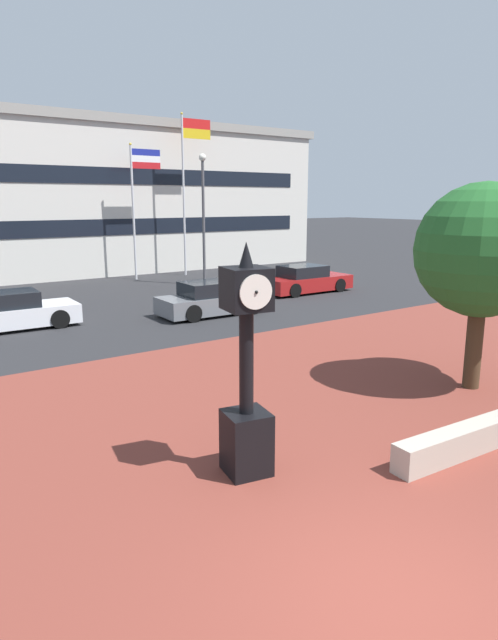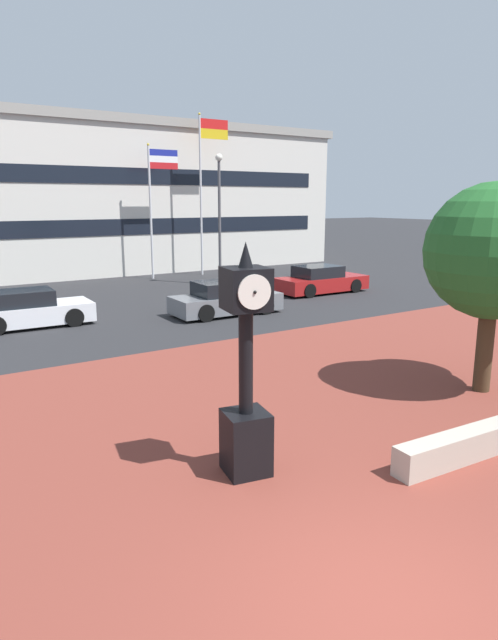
{
  "view_description": "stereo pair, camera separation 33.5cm",
  "coord_description": "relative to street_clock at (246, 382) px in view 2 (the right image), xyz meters",
  "views": [
    {
      "loc": [
        -4.27,
        -3.26,
        4.26
      ],
      "look_at": [
        0.46,
        3.47,
        2.45
      ],
      "focal_mm": 30.65,
      "sensor_mm": 36.0,
      "label": 1
    },
    {
      "loc": [
        -3.99,
        -3.44,
        4.26
      ],
      "look_at": [
        0.46,
        3.47,
        2.45
      ],
      "focal_mm": 30.65,
      "sensor_mm": 36.0,
      "label": 2
    }
  ],
  "objects": [
    {
      "name": "ground_plane",
      "position": [
        -0.31,
        -3.33,
        -1.52
      ],
      "size": [
        200.0,
        200.0,
        0.0
      ],
      "primitive_type": "plane",
      "color": "#262628"
    },
    {
      "name": "plaza_brick_paving",
      "position": [
        -0.31,
        0.08,
        -1.52
      ],
      "size": [
        44.0,
        14.82,
        0.01
      ],
      "primitive_type": "cube",
      "color": "brown",
      "rests_on": "ground"
    },
    {
      "name": "planter_wall",
      "position": [
        3.45,
        -1.62,
        -1.27
      ],
      "size": [
        3.22,
        0.59,
        0.5
      ],
      "primitive_type": "cube",
      "rotation": [
        0.0,
        0.0,
        -0.06
      ],
      "color": "#ADA393",
      "rests_on": "ground"
    },
    {
      "name": "street_clock",
      "position": [
        0.0,
        0.0,
        0.0
      ],
      "size": [
        0.78,
        0.78,
        3.67
      ],
      "rotation": [
        0.0,
        0.0,
        -0.18
      ],
      "color": "black",
      "rests_on": "ground"
    },
    {
      "name": "plaza_tree",
      "position": [
        6.76,
        0.43,
        1.58
      ],
      "size": [
        3.21,
        2.98,
        4.68
      ],
      "color": "#42301E",
      "rests_on": "ground"
    },
    {
      "name": "car_street_near",
      "position": [
        12.32,
        12.8,
        -0.95
      ],
      "size": [
        4.46,
        1.91,
        1.28
      ],
      "rotation": [
        0.0,
        0.0,
        4.7
      ],
      "color": "maroon",
      "rests_on": "ground"
    },
    {
      "name": "car_street_mid",
      "position": [
        5.99,
        10.9,
        -0.95
      ],
      "size": [
        4.19,
        1.89,
        1.28
      ],
      "rotation": [
        0.0,
        0.0,
        4.69
      ],
      "color": "slate",
      "rests_on": "ground"
    },
    {
      "name": "car_street_distant",
      "position": [
        -0.69,
        12.77,
        -0.95
      ],
      "size": [
        4.05,
        1.88,
        1.28
      ],
      "rotation": [
        0.0,
        0.0,
        4.69
      ],
      "color": "silver",
      "rests_on": "ground"
    },
    {
      "name": "flagpole_primary",
      "position": [
        7.81,
        21.52,
        2.89
      ],
      "size": [
        1.77,
        0.14,
        7.23
      ],
      "color": "silver",
      "rests_on": "ground"
    },
    {
      "name": "flagpole_secondary",
      "position": [
        10.9,
        21.52,
        3.95
      ],
      "size": [
        1.89,
        0.14,
        9.01
      ],
      "color": "silver",
      "rests_on": "ground"
    },
    {
      "name": "civic_building",
      "position": [
        5.4,
        31.08,
        2.94
      ],
      "size": [
        32.61,
        16.17,
        8.9
      ],
      "color": "beige",
      "rests_on": "ground"
    },
    {
      "name": "street_lamp_post",
      "position": [
        9.58,
        17.51,
        2.47
      ],
      "size": [
        0.36,
        0.36,
        6.51
      ],
      "color": "#4C4C51",
      "rests_on": "ground"
    }
  ]
}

